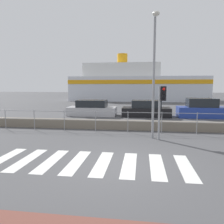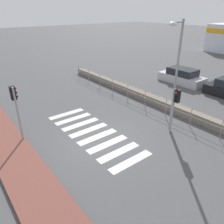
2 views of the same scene
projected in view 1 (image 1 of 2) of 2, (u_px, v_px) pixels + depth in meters
ground_plane at (118, 164)px, 7.27m from camera, size 160.00×160.00×0.00m
crosswalk at (89, 162)px, 7.40m from camera, size 6.75×2.40×0.01m
seawall at (129, 125)px, 13.00m from camera, size 24.51×0.55×0.53m
harbor_fence at (128, 119)px, 12.08m from camera, size 22.10×0.04×1.19m
traffic_light_far at (162, 101)px, 10.26m from camera, size 0.34×0.32×2.57m
streetlamp at (154, 63)px, 10.24m from camera, size 0.32×1.02×5.90m
ferry_boat at (135, 85)px, 38.89m from camera, size 23.03×8.07×8.20m
parked_car_silver at (92, 109)px, 19.12m from camera, size 4.22×1.84×1.35m
parked_car_black at (146, 110)px, 18.49m from camera, size 4.04×1.84×1.38m
parked_car_blue at (201, 109)px, 17.88m from camera, size 3.80×1.73×1.58m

